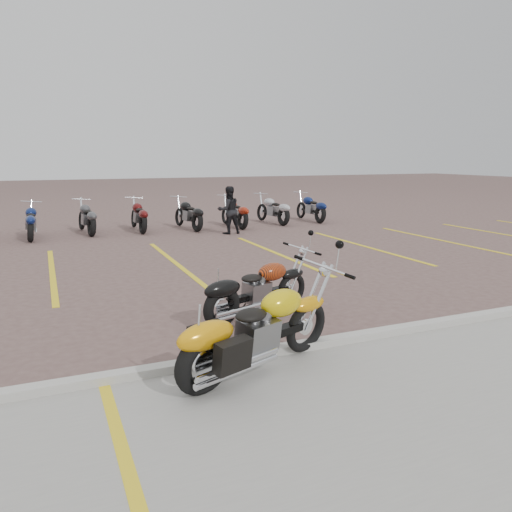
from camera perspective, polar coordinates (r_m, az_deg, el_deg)
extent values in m
plane|color=#6F554F|center=(8.24, -2.46, -6.13)|extent=(100.00, 100.00, 0.00)
cube|color=#9E9B93|center=(4.68, 18.87, -21.19)|extent=(60.00, 5.00, 0.01)
cube|color=#ADAAA3|center=(6.50, 3.87, -10.51)|extent=(60.00, 0.18, 0.12)
torus|color=black|center=(6.42, 5.43, -8.17)|extent=(0.68, 0.35, 0.68)
torus|color=black|center=(5.38, -6.23, -12.15)|extent=(0.74, 0.42, 0.72)
cube|color=black|center=(5.85, 0.15, -9.46)|extent=(1.32, 0.60, 0.10)
cube|color=slate|center=(5.79, -0.22, -9.01)|extent=(0.52, 0.45, 0.36)
ellipsoid|color=#DBBB0B|center=(5.92, 2.21, -5.35)|extent=(0.69, 0.53, 0.31)
ellipsoid|color=black|center=(5.62, -1.24, -6.74)|extent=(0.48, 0.40, 0.13)
torus|color=black|center=(8.25, 3.90, -4.01)|extent=(0.60, 0.28, 0.60)
torus|color=black|center=(7.34, -4.06, -5.95)|extent=(0.65, 0.35, 0.64)
cube|color=black|center=(7.76, 0.15, -4.54)|extent=(1.17, 0.48, 0.09)
cube|color=slate|center=(7.71, -0.10, -4.21)|extent=(0.45, 0.38, 0.31)
ellipsoid|color=black|center=(7.84, 1.57, -1.87)|extent=(0.60, 0.45, 0.28)
ellipsoid|color=black|center=(7.58, -0.79, -2.62)|extent=(0.42, 0.34, 0.11)
imported|color=black|center=(16.12, -3.14, 5.25)|extent=(0.78, 0.62, 1.53)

